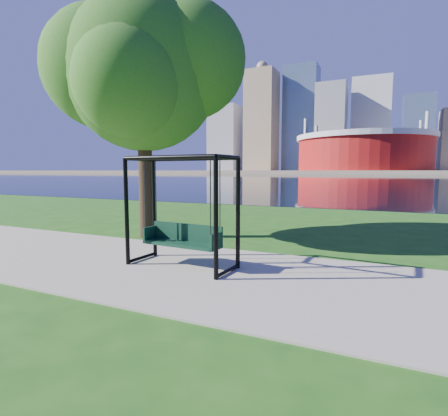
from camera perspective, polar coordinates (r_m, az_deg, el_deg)
The scene contains 8 objects.
ground at distance 7.17m, azimuth -1.42°, elevation -9.58°, with size 900.00×900.00×0.00m, color #1E5114.
path at distance 6.74m, azimuth -3.31°, elevation -10.49°, with size 120.00×4.00×0.03m, color #9E937F.
river at distance 108.26m, azimuth 23.09°, elevation 4.62°, with size 900.00×180.00×0.02m, color black.
far_bank at distance 312.22m, azimuth 24.18°, elevation 5.42°, with size 900.00×228.00×2.00m, color #937F60.
stadium at distance 241.87m, azimuth 21.76°, elevation 8.61°, with size 83.00×83.00×32.00m.
skyline at distance 327.44m, azimuth 23.72°, elevation 11.57°, with size 392.00×66.00×96.50m.
swing at distance 7.00m, azimuth -6.87°, elevation -1.01°, with size 2.24×1.10×2.23m.
park_tree at distance 10.80m, azimuth -13.13°, elevation 21.10°, with size 5.52×4.98×6.85m.
Camera 1 is at (3.04, -6.20, 1.94)m, focal length 28.00 mm.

